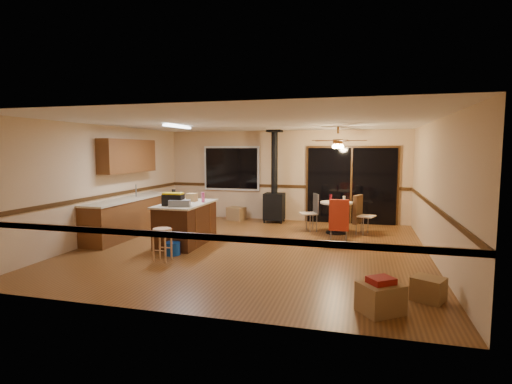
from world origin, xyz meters
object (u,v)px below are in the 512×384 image
(toolbox_black, at_px, (173,200))
(chair_left, at_px, (313,208))
(dining_table, at_px, (336,212))
(chair_right, at_px, (359,209))
(bar_stool, at_px, (162,245))
(blue_bucket, at_px, (172,249))
(chair_near, at_px, (339,215))
(box_under_window, at_px, (236,214))
(box_corner_b, at_px, (428,289))
(kitchen_island, at_px, (186,223))
(box_corner_a, at_px, (381,298))
(wood_stove, at_px, (274,197))
(toolbox_grey, at_px, (180,203))

(toolbox_black, relative_size, chair_left, 0.80)
(dining_table, relative_size, chair_right, 1.13)
(bar_stool, xyz_separation_m, dining_table, (2.95, 3.33, 0.22))
(blue_bucket, height_order, chair_near, chair_near)
(bar_stool, relative_size, blue_bucket, 2.03)
(chair_left, bearing_deg, box_under_window, 157.06)
(chair_near, relative_size, box_corner_b, 1.77)
(kitchen_island, xyz_separation_m, box_corner_a, (3.95, -2.80, -0.26))
(kitchen_island, height_order, chair_left, chair_left)
(dining_table, xyz_separation_m, chair_left, (-0.60, 0.14, 0.06))
(blue_bucket, xyz_separation_m, dining_table, (2.96, 2.90, 0.40))
(kitchen_island, relative_size, blue_bucket, 5.59)
(wood_stove, relative_size, toolbox_grey, 5.92)
(chair_near, relative_size, box_corner_a, 1.41)
(bar_stool, bearing_deg, box_corner_b, -10.75)
(chair_right, bearing_deg, box_under_window, 163.60)
(chair_right, relative_size, box_under_window, 1.47)
(dining_table, height_order, box_under_window, dining_table)
(dining_table, distance_m, box_under_window, 3.17)
(box_under_window, bearing_deg, box_corner_b, -50.03)
(toolbox_grey, xyz_separation_m, box_corner_b, (4.49, -1.68, -0.81))
(toolbox_grey, xyz_separation_m, bar_stool, (0.04, -0.83, -0.66))
(wood_stove, xyz_separation_m, toolbox_black, (-1.37, -3.50, 0.29))
(dining_table, relative_size, chair_near, 1.13)
(chair_near, bearing_deg, box_under_window, 146.59)
(wood_stove, bearing_deg, box_under_window, 177.51)
(wood_stove, height_order, blue_bucket, wood_stove)
(toolbox_black, bearing_deg, box_corner_a, -30.38)
(kitchen_island, relative_size, toolbox_grey, 3.95)
(kitchen_island, distance_m, bar_stool, 1.38)
(chair_left, bearing_deg, chair_near, -55.14)
(box_under_window, height_order, box_corner_b, box_under_window)
(dining_table, relative_size, box_corner_a, 1.60)
(wood_stove, height_order, box_corner_a, wood_stove)
(box_corner_a, relative_size, box_corner_b, 1.25)
(toolbox_grey, distance_m, box_corner_a, 4.53)
(blue_bucket, distance_m, chair_near, 3.70)
(wood_stove, bearing_deg, dining_table, -31.07)
(toolbox_black, xyz_separation_m, chair_near, (3.28, 1.53, -0.42))
(toolbox_black, bearing_deg, wood_stove, 68.60)
(bar_stool, bearing_deg, wood_stove, 75.42)
(blue_bucket, height_order, dining_table, dining_table)
(blue_bucket, relative_size, box_corner_b, 0.76)
(dining_table, bearing_deg, wood_stove, 148.93)
(kitchen_island, xyz_separation_m, chair_right, (3.63, 2.08, 0.14))
(bar_stool, height_order, box_under_window, bar_stool)
(wood_stove, bearing_deg, blue_bucket, -106.29)
(wood_stove, xyz_separation_m, box_corner_b, (3.30, -5.26, -0.57))
(bar_stool, xyz_separation_m, chair_left, (2.34, 3.47, 0.28))
(kitchen_island, height_order, box_corner_a, kitchen_island)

